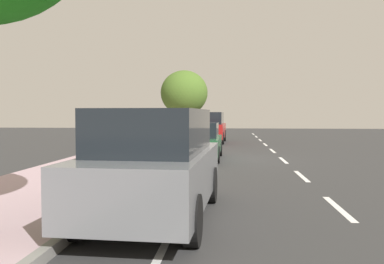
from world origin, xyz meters
TOP-DOWN VIEW (x-y plane):
  - ground at (0.00, 0.00)m, footprint 69.69×69.69m
  - sidewalk at (4.10, 0.00)m, footprint 3.89×43.56m
  - curb_edge at (2.08, 0.00)m, footprint 0.16×43.56m
  - lane_stripe_centre at (-2.52, 0.32)m, footprint 0.14×44.20m
  - lane_stripe_bike_edge at (0.61, 0.00)m, footprint 0.12×43.56m
  - parked_suv_red_nearest at (0.95, -9.42)m, footprint 2.08×4.76m
  - parked_sedan_green_second at (0.94, 0.20)m, footprint 1.89×4.42m
  - parked_suv_grey_mid at (1.00, 9.83)m, footprint 2.13×4.78m
  - bicycle_at_curb at (1.61, 4.45)m, footprint 1.19×1.32m
  - cyclist_with_backpack at (1.82, 3.99)m, footprint 0.55×0.53m
  - street_tree_near_cyclist at (3.24, -14.87)m, footprint 3.71×3.71m
  - pedestrian_on_phone at (4.61, -5.86)m, footprint 0.61×0.29m

SIDE VIEW (x-z plane):
  - ground at x=0.00m, z-range 0.00..0.00m
  - lane_stripe_bike_edge at x=0.61m, z-range 0.00..0.01m
  - lane_stripe_centre at x=-2.52m, z-range 0.00..0.01m
  - sidewalk at x=4.10m, z-range 0.00..0.16m
  - curb_edge at x=2.08m, z-range 0.00..0.16m
  - bicycle_at_curb at x=1.61m, z-range -0.01..0.74m
  - parked_sedan_green_second at x=0.94m, z-range -0.01..1.51m
  - parked_suv_red_nearest at x=0.95m, z-range 0.03..2.02m
  - parked_suv_grey_mid at x=1.00m, z-range 0.03..2.02m
  - pedestrian_on_phone at x=4.61m, z-range 0.27..1.94m
  - cyclist_with_backpack at x=1.82m, z-range 0.21..2.02m
  - street_tree_near_cyclist at x=3.24m, z-range 0.96..6.09m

